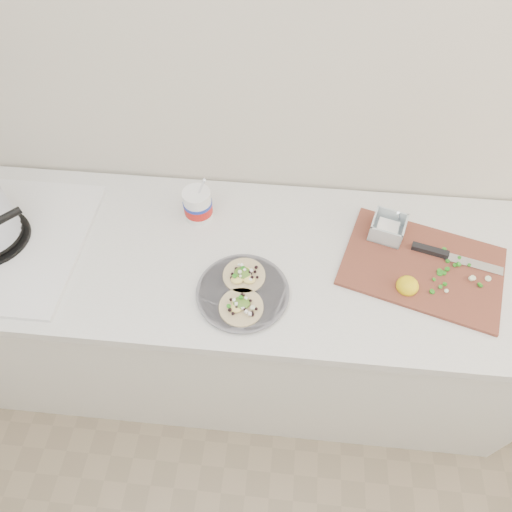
{
  "coord_description": "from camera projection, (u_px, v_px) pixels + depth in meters",
  "views": [
    {
      "loc": [
        0.27,
        0.55,
        2.06
      ],
      "look_at": [
        0.19,
        1.37,
        0.96
      ],
      "focal_mm": 32.0,
      "sensor_mm": 36.0,
      "label": 1
    }
  ],
  "objects": [
    {
      "name": "counter",
      "position": [
        210.0,
        317.0,
        1.82
      ],
      "size": [
        2.44,
        0.66,
        0.9
      ],
      "color": "white",
      "rests_on": "ground"
    },
    {
      "name": "taco_plate",
      "position": [
        243.0,
        291.0,
        1.35
      ],
      "size": [
        0.28,
        0.28,
        0.04
      ],
      "rotation": [
        0.0,
        0.0,
        -0.23
      ],
      "color": "#5C5B63",
      "rests_on": "counter"
    },
    {
      "name": "tub",
      "position": [
        198.0,
        203.0,
        1.49
      ],
      "size": [
        0.1,
        0.1,
        0.21
      ],
      "rotation": [
        0.0,
        0.0,
        0.14
      ],
      "color": "white",
      "rests_on": "counter"
    },
    {
      "name": "cutboard",
      "position": [
        421.0,
        260.0,
        1.41
      ],
      "size": [
        0.55,
        0.45,
        0.07
      ],
      "rotation": [
        0.0,
        0.0,
        -0.29
      ],
      "color": "brown",
      "rests_on": "counter"
    }
  ]
}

